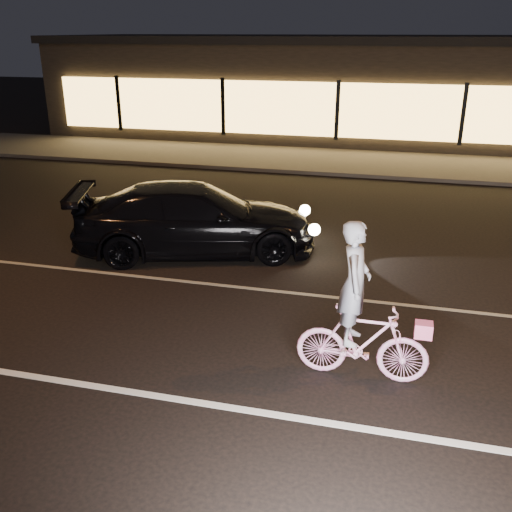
# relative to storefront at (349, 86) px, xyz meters

# --- Properties ---
(ground) EXTENTS (90.00, 90.00, 0.00)m
(ground) POSITION_rel_storefront_xyz_m (0.00, -18.97, -2.15)
(ground) COLOR black
(ground) RESTS_ON ground
(lane_stripe_near) EXTENTS (60.00, 0.12, 0.01)m
(lane_stripe_near) POSITION_rel_storefront_xyz_m (0.00, -20.47, -2.14)
(lane_stripe_near) COLOR silver
(lane_stripe_near) RESTS_ON ground
(lane_stripe_far) EXTENTS (60.00, 0.10, 0.01)m
(lane_stripe_far) POSITION_rel_storefront_xyz_m (0.00, -16.97, -2.14)
(lane_stripe_far) COLOR gray
(lane_stripe_far) RESTS_ON ground
(sidewalk) EXTENTS (30.00, 4.00, 0.12)m
(sidewalk) POSITION_rel_storefront_xyz_m (0.00, -5.97, -2.09)
(sidewalk) COLOR #383533
(sidewalk) RESTS_ON ground
(storefront) EXTENTS (25.40, 8.42, 4.20)m
(storefront) POSITION_rel_storefront_xyz_m (0.00, 0.00, 0.00)
(storefront) COLOR black
(storefront) RESTS_ON ground
(cyclist) EXTENTS (1.77, 0.61, 2.23)m
(cyclist) POSITION_rel_storefront_xyz_m (2.12, -19.37, -1.35)
(cyclist) COLOR #FF53B6
(cyclist) RESTS_ON ground
(sedan) EXTENTS (5.41, 3.49, 1.46)m
(sedan) POSITION_rel_storefront_xyz_m (-1.61, -15.42, -1.42)
(sedan) COLOR black
(sedan) RESTS_ON ground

